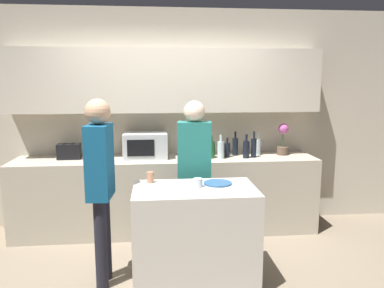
# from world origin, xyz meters

# --- Properties ---
(back_wall) EXTENTS (6.40, 0.40, 2.70)m
(back_wall) POSITION_xyz_m (0.00, 1.66, 1.54)
(back_wall) COLOR beige
(back_wall) RESTS_ON ground_plane
(back_counter) EXTENTS (3.60, 0.62, 0.91)m
(back_counter) POSITION_xyz_m (0.00, 1.39, 0.45)
(back_counter) COLOR #B7AD99
(back_counter) RESTS_ON ground_plane
(kitchen_island) EXTENTS (1.08, 0.63, 0.89)m
(kitchen_island) POSITION_xyz_m (0.21, 0.16, 0.45)
(kitchen_island) COLOR beige
(kitchen_island) RESTS_ON ground_plane
(microwave) EXTENTS (0.52, 0.39, 0.30)m
(microwave) POSITION_xyz_m (-0.25, 1.46, 1.06)
(microwave) COLOR #B7BABC
(microwave) RESTS_ON back_counter
(toaster) EXTENTS (0.26, 0.16, 0.18)m
(toaster) POSITION_xyz_m (-1.15, 1.46, 1.00)
(toaster) COLOR black
(toaster) RESTS_ON back_counter
(potted_plant) EXTENTS (0.14, 0.14, 0.40)m
(potted_plant) POSITION_xyz_m (1.45, 1.46, 1.11)
(potted_plant) COLOR brown
(potted_plant) RESTS_ON back_counter
(bottle_0) EXTENTS (0.09, 0.09, 0.28)m
(bottle_0) POSITION_xyz_m (0.53, 1.35, 1.01)
(bottle_0) COLOR #194723
(bottle_0) RESTS_ON back_counter
(bottle_1) EXTENTS (0.08, 0.08, 0.29)m
(bottle_1) POSITION_xyz_m (0.64, 1.30, 1.02)
(bottle_1) COLOR silver
(bottle_1) RESTS_ON back_counter
(bottle_2) EXTENTS (0.07, 0.07, 0.24)m
(bottle_2) POSITION_xyz_m (0.73, 1.38, 1.00)
(bottle_2) COLOR black
(bottle_2) RESTS_ON back_counter
(bottle_3) EXTENTS (0.07, 0.07, 0.30)m
(bottle_3) POSITION_xyz_m (0.85, 1.48, 1.02)
(bottle_3) COLOR black
(bottle_3) RESTS_ON back_counter
(bottle_4) EXTENTS (0.08, 0.08, 0.29)m
(bottle_4) POSITION_xyz_m (0.95, 1.31, 1.02)
(bottle_4) COLOR black
(bottle_4) RESTS_ON back_counter
(bottle_5) EXTENTS (0.06, 0.06, 0.32)m
(bottle_5) POSITION_xyz_m (1.05, 1.34, 1.03)
(bottle_5) COLOR black
(bottle_5) RESTS_ON back_counter
(bottle_6) EXTENTS (0.07, 0.07, 0.27)m
(bottle_6) POSITION_xyz_m (1.14, 1.49, 1.01)
(bottle_6) COLOR silver
(bottle_6) RESTS_ON back_counter
(plate_on_island) EXTENTS (0.26, 0.26, 0.01)m
(plate_on_island) POSITION_xyz_m (0.43, 0.26, 0.90)
(plate_on_island) COLOR #2D5684
(plate_on_island) RESTS_ON kitchen_island
(cup_0) EXTENTS (0.07, 0.07, 0.10)m
(cup_0) POSITION_xyz_m (-0.18, 0.37, 0.94)
(cup_0) COLOR tan
(cup_0) RESTS_ON kitchen_island
(cup_1) EXTENTS (0.08, 0.08, 0.08)m
(cup_1) POSITION_xyz_m (0.24, 0.18, 0.93)
(cup_1) COLOR silver
(cup_1) RESTS_ON kitchen_island
(person_left) EXTENTS (0.36, 0.22, 1.63)m
(person_left) POSITION_xyz_m (0.27, 0.73, 0.97)
(person_left) COLOR black
(person_left) RESTS_ON ground_plane
(person_center) EXTENTS (0.22, 0.35, 1.67)m
(person_center) POSITION_xyz_m (-0.61, 0.22, 1.00)
(person_center) COLOR black
(person_center) RESTS_ON ground_plane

